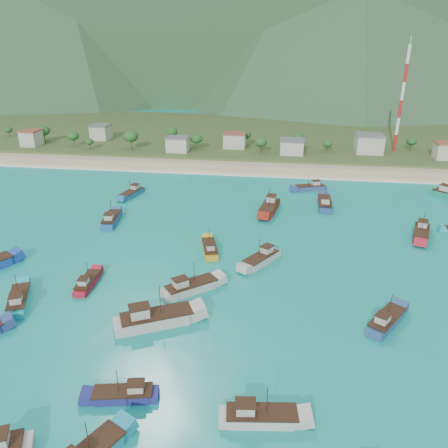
# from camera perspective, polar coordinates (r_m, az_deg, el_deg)

# --- Properties ---
(ground) EXTENTS (600.00, 600.00, 0.00)m
(ground) POSITION_cam_1_polar(r_m,az_deg,el_deg) (91.80, -4.79, -5.90)
(ground) COLOR #0B7F71
(ground) RESTS_ON ground
(beach) EXTENTS (400.00, 18.00, 1.20)m
(beach) POSITION_cam_1_polar(r_m,az_deg,el_deg) (164.38, 1.29, 7.37)
(beach) COLOR beige
(beach) RESTS_ON ground
(land) EXTENTS (400.00, 110.00, 2.40)m
(land) POSITION_cam_1_polar(r_m,az_deg,el_deg) (223.42, 3.24, 11.53)
(land) COLOR #385123
(land) RESTS_ON ground
(surf_line) EXTENTS (400.00, 2.50, 0.08)m
(surf_line) POSITION_cam_1_polar(r_m,az_deg,el_deg) (155.32, 0.86, 6.44)
(surf_line) COLOR white
(surf_line) RESTS_ON ground
(village) EXTENTS (208.19, 25.85, 6.96)m
(village) POSITION_cam_1_polar(r_m,az_deg,el_deg) (184.80, 5.90, 10.47)
(village) COLOR beige
(village) RESTS_ON ground
(vegetation) EXTENTS (272.90, 25.26, 8.84)m
(vegetation) POSITION_cam_1_polar(r_m,az_deg,el_deg) (186.09, 2.66, 10.81)
(vegetation) COLOR #235623
(vegetation) RESTS_ON ground
(radio_tower) EXTENTS (1.20, 1.20, 40.89)m
(radio_tower) POSITION_cam_1_polar(r_m,az_deg,el_deg) (192.62, 22.18, 14.76)
(radio_tower) COLOR red
(radio_tower) RESTS_ON ground
(boat_0) EXTENTS (9.16, 4.31, 5.21)m
(boat_0) POSITION_cam_1_polar(r_m,az_deg,el_deg) (63.72, -12.88, -20.98)
(boat_0) COLOR navy
(boat_0) RESTS_ON ground
(boat_1) EXTENTS (7.06, 10.63, 6.09)m
(boat_1) POSITION_cam_1_polar(r_m,az_deg,el_deg) (88.14, -25.21, -9.04)
(boat_1) COLOR #19A9B8
(boat_1) RESTS_ON ground
(boat_4) EXTENTS (4.80, 11.17, 6.39)m
(boat_4) POSITION_cam_1_polar(r_m,az_deg,el_deg) (117.67, -14.49, 0.55)
(boat_4) COLOR #225995
(boat_4) RESTS_ON ground
(boat_6) EXTENTS (10.31, 4.20, 5.92)m
(boat_6) POSITION_cam_1_polar(r_m,az_deg,el_deg) (59.77, 4.73, -23.85)
(boat_6) COLOR beige
(boat_6) RESTS_ON ground
(boat_8) EXTENTS (5.22, 10.61, 6.03)m
(boat_8) POSITION_cam_1_polar(r_m,az_deg,el_deg) (136.82, -11.91, 3.93)
(boat_8) COLOR #215E90
(boat_8) RESTS_ON ground
(boat_11) EXTENTS (3.72, 11.94, 7.02)m
(boat_11) POSITION_cam_1_polar(r_m,az_deg,el_deg) (127.98, 12.99, 2.58)
(boat_11) COLOR navy
(boat_11) RESTS_ON ground
(boat_13) EXTENTS (5.36, 9.98, 5.65)m
(boat_13) POSITION_cam_1_polar(r_m,az_deg,el_deg) (98.46, -1.87, -3.30)
(boat_13) COLOR gold
(boat_13) RESTS_ON ground
(boat_15) EXTENTS (8.09, 10.00, 5.94)m
(boat_15) POSITION_cam_1_polar(r_m,az_deg,el_deg) (79.57, 20.42, -11.83)
(boat_15) COLOR navy
(boat_15) RESTS_ON ground
(boat_16) EXTENTS (3.00, 8.89, 5.19)m
(boat_16) POSITION_cam_1_polar(r_m,az_deg,el_deg) (89.47, -17.37, -7.39)
(boat_16) COLOR #B2172B
(boat_16) RESTS_ON ground
(boat_17) EXTENTS (10.42, 6.34, 5.92)m
(boat_17) POSITION_cam_1_polar(r_m,az_deg,el_deg) (141.79, 11.18, 4.66)
(boat_17) COLOR #31467F
(boat_17) RESTS_ON ground
(boat_18) EXTENTS (8.34, 10.64, 6.27)m
(boat_18) POSITION_cam_1_polar(r_m,az_deg,el_deg) (94.14, 4.90, -4.61)
(boat_18) COLOR beige
(boat_18) RESTS_ON ground
(boat_19) EXTENTS (13.62, 9.45, 7.84)m
(boat_19) POSITION_cam_1_polar(r_m,az_deg,el_deg) (75.54, -8.98, -12.20)
(boat_19) COLOR #BAB1A7
(boat_19) RESTS_ON ground
(boat_20) EXTENTS (10.65, 9.62, 6.57)m
(boat_20) POSITION_cam_1_polar(r_m,az_deg,el_deg) (83.81, -4.39, -8.29)
(boat_20) COLOR #BBB2A9
(boat_20) RESTS_ON ground
(boat_24) EXTENTS (5.65, 12.99, 7.43)m
(boat_24) POSITION_cam_1_polar(r_m,az_deg,el_deg) (122.24, 5.96, 2.13)
(boat_24) COLOR maroon
(boat_24) RESTS_ON ground
(boat_27) EXTENTS (6.38, 11.55, 6.55)m
(boat_27) POSITION_cam_1_polar(r_m,az_deg,el_deg) (116.28, 24.36, -1.10)
(boat_27) COLOR red
(boat_27) RESTS_ON ground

